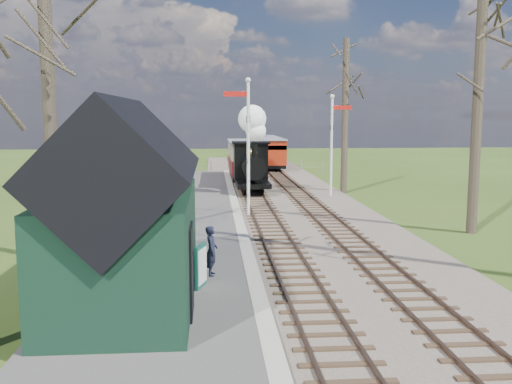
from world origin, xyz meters
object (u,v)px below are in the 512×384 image
Objects in this scene: station_shed at (126,216)px; sign_board at (201,266)px; semaphore_far at (333,138)px; person at (211,251)px; coach at (246,158)px; bench at (168,282)px; red_carriage_b at (265,149)px; semaphore_near at (247,137)px; locomotive at (252,156)px; red_carriage_a at (271,153)px.

sign_board is at bearing 32.03° from station_shed.
person is (-6.72, -15.89, -2.46)m from semaphore_far.
bench is at bearing -97.54° from coach.
station_shed reaches higher than coach.
sign_board is (-5.22, -38.25, -0.74)m from red_carriage_b.
sign_board is at bearing 168.63° from person.
semaphore_near is at bearing 73.62° from station_shed.
red_carriage_b is at bearing 94.76° from semaphore_far.
semaphore_near is 4.08× the size of bench.
station_shed reaches higher than bench.
coach is 7.20× the size of sign_board.
red_carriage_b is at bearing 82.43° from locomotive.
sign_board is (-2.62, -24.68, -0.90)m from coach.
bench is at bearing -113.53° from semaphore_far.
red_carriage_b is (6.90, 39.30, -0.78)m from station_shed.
station_shed is 34.51m from red_carriage_a.
locomotive is at bearing 84.35° from semaphore_near.
person is (-2.33, -17.54, -1.37)m from locomotive.
locomotive is 18.85m from sign_board.
station_shed is 26.09m from coach.
red_carriage_b is 37.52m from person.
red_carriage_b is (3.37, 27.30, -2.13)m from semaphore_near.
person is at bearing -98.87° from red_carriage_a.
sign_board reaches higher than bench.
semaphore_near is at bearing -95.65° from locomotive.
person reaches higher than sign_board.
semaphore_far is 19.62m from bench.
semaphore_far is at bearing 67.59° from sign_board.
red_carriage_a is at bearing 81.22° from semaphore_near.
semaphore_far reaches higher than red_carriage_b.
semaphore_near is at bearing -130.60° from semaphore_far.
red_carriage_a is at bearing 79.54° from locomotive.
station_shed reaches higher than red_carriage_b.
person is (1.95, 2.11, -1.38)m from station_shed.
red_carriage_b is 3.33× the size of bench.
station_shed is 1.27× the size of locomotive.
locomotive is 17.75m from person.
semaphore_far is 1.13× the size of red_carriage_b.
red_carriage_a is 33.17m from sign_board.
sign_board is 1.16m from bench.
red_carriage_b is at bearing 79.16° from coach.
semaphore_far reaches higher than locomotive.
coach is at bearing -2.82° from person.
red_carriage_b is at bearing 90.00° from red_carriage_a.
bench is at bearing -102.47° from semaphore_near.
semaphore_near is at bearing 77.53° from bench.
sign_board is at bearing -112.41° from semaphore_far.
semaphore_far is at bearing -83.59° from red_carriage_a.
coach is 13.82m from red_carriage_b.
red_carriage_a reaches higher than person.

